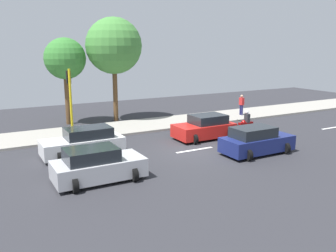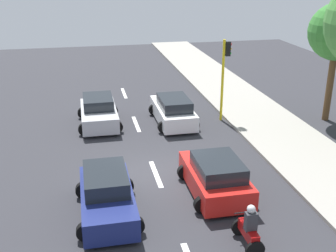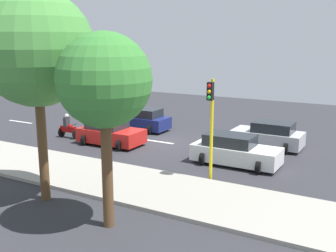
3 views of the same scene
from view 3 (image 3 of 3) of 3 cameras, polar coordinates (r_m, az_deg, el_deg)
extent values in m
cube|color=#2D2D33|center=(24.83, -1.65, -2.29)|extent=(40.00, 60.00, 0.10)
cube|color=#9E998E|center=(19.40, -12.51, -6.38)|extent=(4.00, 60.00, 0.15)
cube|color=white|center=(32.55, -20.02, 0.57)|extent=(0.20, 2.40, 0.01)
cube|color=white|center=(28.31, -12.09, -0.62)|extent=(0.20, 2.40, 0.01)
cube|color=white|center=(24.81, -1.65, -2.16)|extent=(0.20, 2.40, 0.01)
cube|color=white|center=(22.40, 11.62, -4.01)|extent=(0.20, 2.40, 0.01)
cube|color=red|center=(24.21, -7.97, -1.29)|extent=(1.91, 3.84, 0.80)
cube|color=#1E2328|center=(24.24, -8.59, 0.35)|extent=(1.60, 2.15, 0.56)
cylinder|color=black|center=(24.20, -4.36, -1.80)|extent=(0.64, 0.22, 0.64)
cylinder|color=black|center=(22.87, -6.72, -2.68)|extent=(0.64, 0.22, 0.64)
cylinder|color=black|center=(25.67, -9.05, -1.10)|extent=(0.64, 0.22, 0.64)
cylinder|color=black|center=(24.42, -11.52, -1.89)|extent=(0.64, 0.22, 0.64)
cube|color=navy|center=(27.88, -3.96, 0.59)|extent=(1.76, 4.04, 0.80)
cube|color=#1E2328|center=(27.57, -3.42, 1.91)|extent=(1.48, 2.27, 0.56)
cylinder|color=black|center=(28.07, -7.10, 0.10)|extent=(0.64, 0.22, 0.64)
cylinder|color=black|center=(29.29, -5.30, 0.65)|extent=(0.64, 0.22, 0.64)
cylinder|color=black|center=(26.59, -2.48, -0.50)|extent=(0.64, 0.22, 0.64)
cylinder|color=black|center=(27.88, -0.79, 0.11)|extent=(0.64, 0.22, 0.64)
cube|color=#B7B7BC|center=(24.01, 13.77, -1.64)|extent=(1.86, 3.93, 0.80)
cube|color=#1E2328|center=(23.78, 14.58, -0.14)|extent=(1.56, 2.20, 0.56)
cylinder|color=black|center=(23.69, 10.18, -2.27)|extent=(0.64, 0.22, 0.64)
cylinder|color=black|center=(25.19, 11.43, -1.45)|extent=(0.64, 0.22, 0.64)
cylinder|color=black|center=(22.99, 16.28, -3.02)|extent=(0.64, 0.22, 0.64)
cylinder|color=black|center=(24.55, 17.18, -2.12)|extent=(0.64, 0.22, 0.64)
cube|color=white|center=(20.44, 9.54, -3.88)|extent=(1.80, 4.30, 0.80)
cube|color=#1E2328|center=(20.38, 8.70, -1.92)|extent=(1.51, 2.41, 0.56)
cylinder|color=black|center=(20.82, 13.95, -4.46)|extent=(0.64, 0.22, 0.64)
cylinder|color=black|center=(19.37, 12.66, -5.66)|extent=(0.64, 0.22, 0.64)
cylinder|color=black|center=(21.71, 6.72, -3.49)|extent=(0.64, 0.22, 0.64)
cylinder|color=black|center=(20.32, 4.97, -4.55)|extent=(0.64, 0.22, 0.64)
cylinder|color=black|center=(26.03, -12.79, -1.11)|extent=(0.60, 0.10, 0.60)
cylinder|color=black|center=(26.84, -14.69, -0.81)|extent=(0.60, 0.10, 0.60)
cube|color=#990C0C|center=(26.42, -13.86, -0.42)|extent=(0.28, 1.10, 0.36)
sphere|color=#990C0C|center=(26.24, -13.56, -0.08)|extent=(0.32, 0.32, 0.32)
cylinder|color=black|center=(25.97, -13.02, 0.20)|extent=(0.55, 0.04, 0.04)
cube|color=#333338|center=(26.39, -14.07, 0.56)|extent=(0.36, 0.24, 0.60)
sphere|color=silver|center=(26.28, -14.04, 1.40)|extent=(0.26, 0.26, 0.26)
cylinder|color=yellow|center=(17.63, 6.13, -0.70)|extent=(0.14, 0.14, 4.50)
cube|color=black|center=(17.12, 5.97, 4.88)|extent=(0.24, 0.24, 0.76)
sphere|color=red|center=(16.98, 5.83, 5.64)|extent=(0.16, 0.16, 0.16)
sphere|color=#F2A50C|center=(17.01, 5.81, 4.83)|extent=(0.16, 0.16, 0.16)
sphere|color=green|center=(17.04, 5.79, 4.03)|extent=(0.16, 0.16, 0.16)
cylinder|color=brown|center=(16.19, -17.20, -2.67)|extent=(0.36, 0.36, 4.32)
sphere|color=#478C3D|center=(15.69, -18.05, 10.34)|extent=(4.26, 4.26, 4.26)
cylinder|color=brown|center=(13.47, -8.53, -6.30)|extent=(0.36, 0.36, 3.84)
sphere|color=#387F33|center=(12.85, -8.95, 6.41)|extent=(3.03, 3.03, 3.03)
camera|label=1|loc=(37.13, 27.59, 10.28)|focal=38.59mm
camera|label=2|loc=(36.50, -21.33, 14.69)|focal=45.20mm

